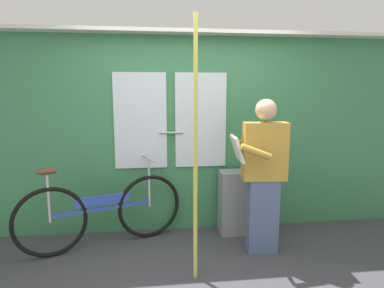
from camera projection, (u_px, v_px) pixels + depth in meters
The scene contains 5 objects.
train_door_wall at pixel (187, 130), 3.90m from camera, with size 5.40×0.28×2.33m.
bicycle_near_door at pixel (102, 212), 3.52m from camera, with size 1.69×0.71×0.94m.
passenger_reading_newspaper at pixel (263, 173), 3.35m from camera, with size 0.57×0.49×1.59m.
trash_bin_by_wall at pixel (236, 202), 3.89m from camera, with size 0.39×0.28×0.75m, color gray.
handrail_pole at pixel (195, 153), 2.81m from camera, with size 0.04×0.04×2.29m, color #C6C14C.
Camera 1 is at (-0.41, -2.57, 1.66)m, focal length 30.78 mm.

